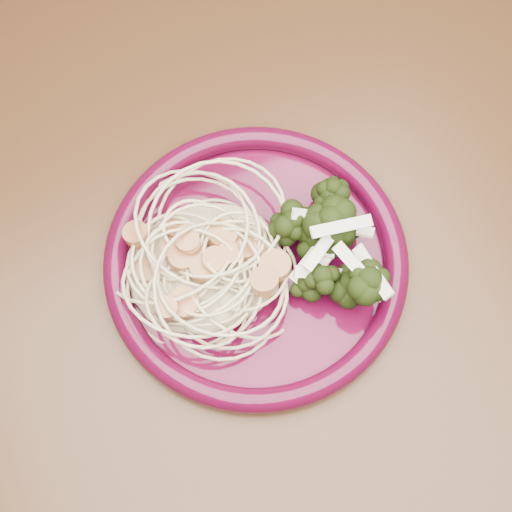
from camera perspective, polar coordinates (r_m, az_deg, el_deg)
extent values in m
plane|color=brown|center=(1.35, 2.43, -12.30)|extent=(3.50, 3.50, 0.00)
cube|color=#472814|center=(0.64, 5.00, -1.47)|extent=(1.20, 0.80, 0.04)
cylinder|color=#472814|center=(1.31, 18.75, 15.76)|extent=(0.06, 0.06, 0.71)
cylinder|color=#45061F|center=(0.62, 0.00, -0.59)|extent=(0.32, 0.32, 0.01)
torus|color=#45051F|center=(0.61, 0.00, -0.30)|extent=(0.33, 0.33, 0.02)
ellipsoid|color=beige|center=(0.60, -4.07, -0.51)|extent=(0.17, 0.15, 0.03)
ellipsoid|color=black|center=(0.60, 4.99, 1.00)|extent=(0.12, 0.15, 0.05)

